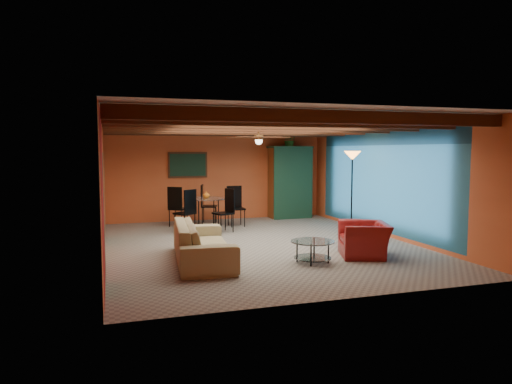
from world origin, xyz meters
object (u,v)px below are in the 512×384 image
object	(u,v)px
armchair	(364,239)
floor_lamp	(352,192)
armoire	(290,183)
dining_table	(206,207)
sofa	(203,242)
coffee_table	(313,251)
potted_plant	(290,140)
vase	(206,183)

from	to	relation	value
armchair	floor_lamp	world-z (taller)	floor_lamp
armoire	floor_lamp	bearing A→B (deg)	-82.80
dining_table	sofa	bearing A→B (deg)	-102.62
coffee_table	armoire	xyz separation A→B (m)	(1.76, 5.60, 0.86)
sofa	armoire	size ratio (longest dim) A/B	1.17
armoire	potted_plant	xyz separation A→B (m)	(0.00, 0.00, 1.33)
armoire	potted_plant	distance (m)	1.33
coffee_table	vase	bearing A→B (deg)	103.58
sofa	armchair	world-z (taller)	sofa
dining_table	armoire	bearing A→B (deg)	21.68
sofa	vase	world-z (taller)	vase
coffee_table	armoire	world-z (taller)	armoire
coffee_table	dining_table	size ratio (longest dim) A/B	0.38
dining_table	armchair	bearing A→B (deg)	-62.19
armoire	vase	world-z (taller)	armoire
dining_table	potted_plant	distance (m)	3.58
armoire	armchair	bearing A→B (deg)	-97.27
sofa	dining_table	bearing A→B (deg)	-7.12
armchair	dining_table	bearing A→B (deg)	-132.99
armoire	floor_lamp	size ratio (longest dim) A/B	1.04
sofa	floor_lamp	world-z (taller)	floor_lamp
sofa	vase	distance (m)	3.94
floor_lamp	vase	distance (m)	3.82
armchair	potted_plant	bearing A→B (deg)	-166.90
armchair	vase	bearing A→B (deg)	-132.99
potted_plant	coffee_table	bearing A→B (deg)	-107.49
dining_table	potted_plant	bearing A→B (deg)	21.68
dining_table	vase	distance (m)	0.65
armoire	vase	bearing A→B (deg)	-159.50
floor_lamp	vase	world-z (taller)	floor_lamp
sofa	armoire	world-z (taller)	armoire
coffee_table	potted_plant	size ratio (longest dim) A/B	1.56
armchair	sofa	bearing A→B (deg)	-80.61
sofa	floor_lamp	bearing A→B (deg)	-60.62
sofa	potted_plant	world-z (taller)	potted_plant
sofa	coffee_table	world-z (taller)	sofa
armoire	sofa	bearing A→B (deg)	-128.19
sofa	potted_plant	size ratio (longest dim) A/B	4.78
potted_plant	armchair	bearing A→B (deg)	-96.10
coffee_table	dining_table	distance (m)	4.61
coffee_table	vase	distance (m)	4.70
dining_table	floor_lamp	world-z (taller)	floor_lamp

